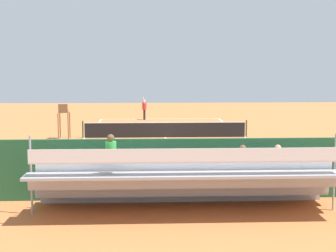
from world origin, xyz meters
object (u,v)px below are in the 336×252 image
at_px(tennis_net, 165,129).
at_px(tennis_racket, 135,120).
at_px(courtside_bench, 267,176).
at_px(tennis_ball_near, 146,120).
at_px(equipment_bag, 208,188).
at_px(bleacher_stand, 186,181).
at_px(tennis_player, 144,108).
at_px(line_judge, 54,165).
at_px(umpire_chair, 64,117).

height_order(tennis_net, tennis_racket, tennis_net).
distance_m(courtside_bench, tennis_ball_near, 23.59).
relative_size(courtside_bench, tennis_racket, 3.09).
height_order(courtside_bench, equipment_bag, courtside_bench).
relative_size(equipment_bag, tennis_racket, 1.55).
bearing_deg(bleacher_stand, equipment_bag, -115.32).
relative_size(courtside_bench, tennis_ball_near, 27.27).
relative_size(courtside_bench, equipment_bag, 2.00).
distance_m(tennis_player, line_judge, 23.99).
bearing_deg(tennis_ball_near, umpire_chair, 64.22).
bearing_deg(tennis_racket, line_judge, 84.95).
bearing_deg(courtside_bench, tennis_net, -77.11).
relative_size(bleacher_stand, tennis_racket, 15.57).
distance_m(tennis_ball_near, line_judge, 23.49).
distance_m(equipment_bag, line_judge, 5.28).
distance_m(courtside_bench, line_judge, 7.29).
height_order(bleacher_stand, tennis_ball_near, bleacher_stand).
relative_size(tennis_ball_near, line_judge, 0.03).
distance_m(umpire_chair, line_judge, 13.21).
bearing_deg(tennis_player, equipment_bag, 95.59).
bearing_deg(line_judge, bleacher_stand, 155.64).
distance_m(tennis_net, equipment_bag, 13.44).
height_order(tennis_player, tennis_racket, tennis_player).
height_order(courtside_bench, tennis_player, tennis_player).
relative_size(tennis_player, tennis_ball_near, 29.18).
bearing_deg(tennis_net, umpire_chair, 2.85).
bearing_deg(equipment_bag, tennis_player, -84.41).
distance_m(tennis_net, bleacher_stand, 15.32).
bearing_deg(courtside_bench, tennis_ball_near, -79.50).
distance_m(bleacher_stand, courtside_bench, 3.63).
xyz_separation_m(umpire_chair, line_judge, (-1.96, 13.06, -0.30)).
xyz_separation_m(bleacher_stand, courtside_bench, (-2.97, -2.05, -0.36)).
bearing_deg(umpire_chair, tennis_ball_near, -115.78).
relative_size(tennis_net, umpire_chair, 4.81).
relative_size(umpire_chair, tennis_ball_near, 32.42).
bearing_deg(tennis_ball_near, tennis_net, 97.26).
bearing_deg(equipment_bag, tennis_racket, -82.49).
distance_m(bleacher_stand, tennis_player, 25.80).
height_order(umpire_chair, tennis_racket, umpire_chair).
bearing_deg(umpire_chair, line_judge, 98.53).
xyz_separation_m(tennis_net, courtside_bench, (-3.04, 13.27, 0.06)).
height_order(tennis_net, line_judge, line_judge).
xyz_separation_m(tennis_player, tennis_racket, (0.79, 0.15, -1.00)).
distance_m(tennis_net, line_judge, 14.03).
bearing_deg(tennis_racket, tennis_player, -168.93).
xyz_separation_m(tennis_net, equipment_bag, (-0.97, 13.40, -0.32)).
xyz_separation_m(umpire_chair, courtside_bench, (-9.24, 12.96, -0.76)).
distance_m(umpire_chair, courtside_bench, 15.94).
bearing_deg(courtside_bench, umpire_chair, -54.53).
distance_m(umpire_chair, equipment_bag, 14.97).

